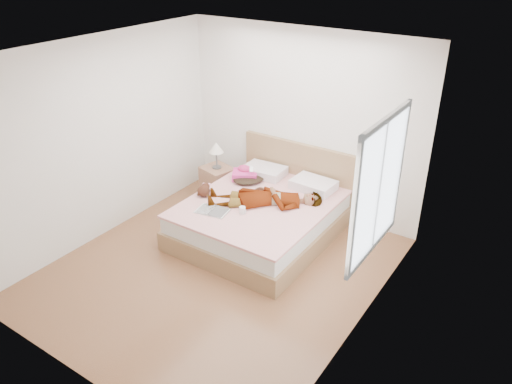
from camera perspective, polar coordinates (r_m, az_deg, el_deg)
ground at (r=6.16m, az=-4.46°, el=-8.83°), size 4.00×4.00×0.00m
woman at (r=6.49m, az=1.12°, el=-0.36°), size 1.57×1.27×0.21m
hair at (r=7.13m, az=-0.77°, el=1.78°), size 0.47×0.57×0.08m
phone at (r=7.00m, az=-0.54°, el=2.62°), size 0.09×0.11×0.05m
room_shell at (r=4.87m, az=13.88°, el=0.54°), size 4.00×4.00×4.00m
bed at (r=6.72m, az=0.88°, el=-2.61°), size 1.80×2.08×1.00m
towel at (r=7.15m, az=-1.29°, el=2.13°), size 0.44×0.41×0.18m
magazine at (r=6.34m, az=-5.02°, el=-2.16°), size 0.45×0.33×0.02m
coffee_mug at (r=6.25m, az=-1.56°, el=-2.10°), size 0.12×0.10×0.09m
plush_toy at (r=6.71m, az=-5.95°, el=0.22°), size 0.23×0.28×0.14m
nightstand at (r=7.57m, az=-4.43°, el=1.26°), size 0.52×0.48×0.94m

